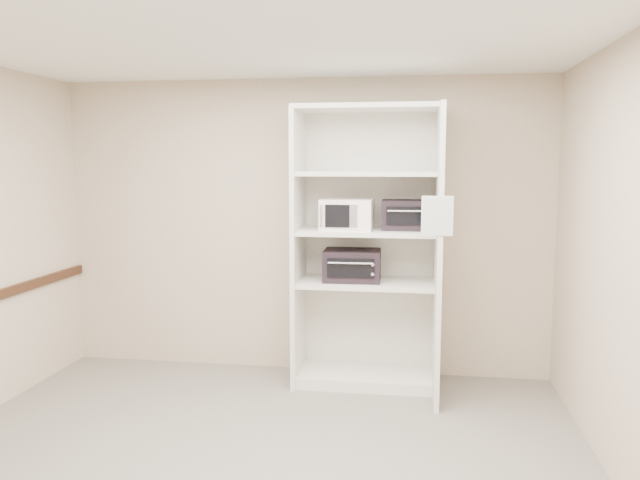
# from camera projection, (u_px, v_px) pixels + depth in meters

# --- Properties ---
(floor) EXTENTS (4.50, 4.00, 0.01)m
(floor) POSITION_uv_depth(u_px,v_px,m) (248.00, 469.00, 3.97)
(floor) COLOR slate
(floor) RESTS_ON ground
(ceiling) EXTENTS (4.50, 4.00, 0.01)m
(ceiling) POSITION_uv_depth(u_px,v_px,m) (241.00, 32.00, 3.64)
(ceiling) COLOR white
(wall_back) EXTENTS (4.50, 0.02, 2.70)m
(wall_back) POSITION_uv_depth(u_px,v_px,m) (303.00, 227.00, 5.77)
(wall_back) COLOR beige
(wall_back) RESTS_ON ground
(wall_front) EXTENTS (4.50, 0.02, 2.70)m
(wall_front) POSITION_uv_depth(u_px,v_px,m) (62.00, 365.00, 1.84)
(wall_front) COLOR beige
(wall_front) RESTS_ON ground
(wall_right) EXTENTS (0.02, 4.00, 2.70)m
(wall_right) POSITION_uv_depth(u_px,v_px,m) (636.00, 270.00, 3.47)
(wall_right) COLOR beige
(wall_right) RESTS_ON ground
(shelving_unit) EXTENTS (1.24, 0.92, 2.42)m
(shelving_unit) POSITION_uv_depth(u_px,v_px,m) (372.00, 257.00, 5.40)
(shelving_unit) COLOR white
(shelving_unit) RESTS_ON floor
(microwave) EXTENTS (0.45, 0.34, 0.26)m
(microwave) POSITION_uv_depth(u_px,v_px,m) (347.00, 214.00, 5.33)
(microwave) COLOR white
(microwave) RESTS_ON shelving_unit
(toaster_oven_upper) EXTENTS (0.45, 0.34, 0.25)m
(toaster_oven_upper) POSITION_uv_depth(u_px,v_px,m) (408.00, 215.00, 5.35)
(toaster_oven_upper) COLOR black
(toaster_oven_upper) RESTS_ON shelving_unit
(toaster_oven_lower) EXTENTS (0.50, 0.38, 0.27)m
(toaster_oven_lower) POSITION_uv_depth(u_px,v_px,m) (352.00, 265.00, 5.42)
(toaster_oven_lower) COLOR black
(toaster_oven_lower) RESTS_ON shelving_unit
(paper_sign) EXTENTS (0.23, 0.01, 0.29)m
(paper_sign) POSITION_uv_depth(u_px,v_px,m) (437.00, 216.00, 4.66)
(paper_sign) COLOR white
(paper_sign) RESTS_ON shelving_unit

